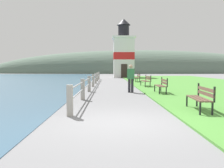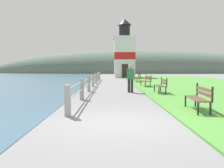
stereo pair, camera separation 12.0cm
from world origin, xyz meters
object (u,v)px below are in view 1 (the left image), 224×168
at_px(park_bench_midway, 162,85).
at_px(person_strolling, 131,77).
at_px(park_bench_far, 146,80).
at_px(lighthouse, 124,53).
at_px(park_bench_by_lighthouse, 137,77).
at_px(park_bench_near, 201,96).

height_order(park_bench_midway, person_strolling, person_strolling).
bearing_deg(park_bench_far, lighthouse, -90.84).
distance_m(park_bench_far, lighthouse, 18.41).
xyz_separation_m(lighthouse, person_strolling, (-0.92, -22.38, -2.69)).
distance_m(park_bench_midway, lighthouse, 23.47).
xyz_separation_m(park_bench_by_lighthouse, person_strolling, (-1.59, -10.23, 0.38)).
xyz_separation_m(park_bench_midway, park_bench_by_lighthouse, (-0.12, 11.10, 0.00)).
distance_m(park_bench_near, lighthouse, 29.25).
bearing_deg(person_strolling, park_bench_midway, -102.70).
bearing_deg(lighthouse, park_bench_near, -88.25).
height_order(lighthouse, person_strolling, lighthouse).
distance_m(park_bench_midway, park_bench_far, 5.11).
xyz_separation_m(park_bench_near, park_bench_midway, (-0.10, 5.83, -0.00)).
bearing_deg(park_bench_midway, park_bench_by_lighthouse, -88.11).
distance_m(park_bench_near, park_bench_far, 10.94).
relative_size(park_bench_far, person_strolling, 1.13).
relative_size(lighthouse, person_strolling, 5.17).
relative_size(park_bench_near, park_bench_by_lighthouse, 1.07).
height_order(park_bench_by_lighthouse, person_strolling, person_strolling).
bearing_deg(park_bench_near, person_strolling, -70.74).
height_order(park_bench_far, person_strolling, person_strolling).
relative_size(park_bench_midway, park_bench_by_lighthouse, 0.99).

